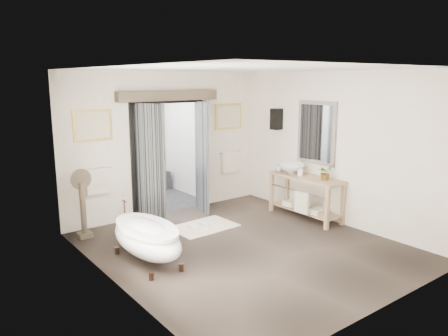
{
  "coord_description": "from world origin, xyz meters",
  "views": [
    {
      "loc": [
        -4.42,
        -5.22,
        2.75
      ],
      "look_at": [
        0.0,
        0.6,
        1.25
      ],
      "focal_mm": 35.0,
      "sensor_mm": 36.0,
      "label": 1
    }
  ],
  "objects_px": {
    "clawfoot_tub": "(147,238)",
    "vanity": "(305,194)",
    "basin": "(291,169)",
    "rug": "(204,227)"
  },
  "relations": [
    {
      "from": "clawfoot_tub",
      "to": "vanity",
      "type": "bearing_deg",
      "value": 0.52
    },
    {
      "from": "clawfoot_tub",
      "to": "vanity",
      "type": "xyz_separation_m",
      "value": [
        3.53,
        0.03,
        0.11
      ]
    },
    {
      "from": "clawfoot_tub",
      "to": "rug",
      "type": "distance_m",
      "value": 1.83
    },
    {
      "from": "basin",
      "to": "clawfoot_tub",
      "type": "bearing_deg",
      "value": 167.31
    },
    {
      "from": "clawfoot_tub",
      "to": "vanity",
      "type": "distance_m",
      "value": 3.53
    },
    {
      "from": "vanity",
      "to": "rug",
      "type": "distance_m",
      "value": 2.14
    },
    {
      "from": "vanity",
      "to": "basin",
      "type": "relative_size",
      "value": 2.9
    },
    {
      "from": "rug",
      "to": "vanity",
      "type": "bearing_deg",
      "value": -21.83
    },
    {
      "from": "vanity",
      "to": "basin",
      "type": "bearing_deg",
      "value": 93.88
    },
    {
      "from": "clawfoot_tub",
      "to": "rug",
      "type": "bearing_deg",
      "value": 26.84
    }
  ]
}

